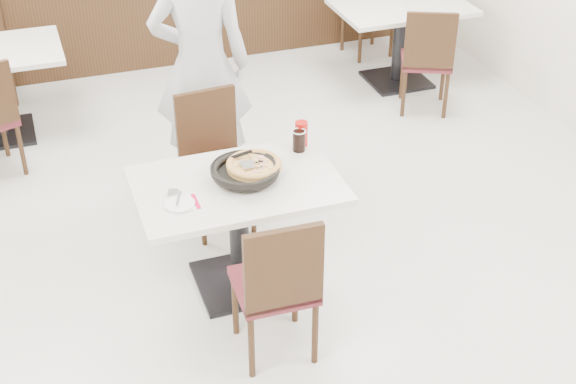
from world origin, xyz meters
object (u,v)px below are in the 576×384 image
object	(u,v)px
chair_near	(274,282)
bg_chair_right_far	(368,8)
red_cup	(301,134)
bg_table_right	(399,44)
main_table	(239,234)
diner_person	(201,65)
bg_chair_right_near	(426,58)
cola_glass	(299,141)
chair_far	(217,166)
pizza_pan	(245,173)
pizza	(254,167)
side_plate	(180,204)

from	to	relation	value
chair_near	bg_chair_right_far	distance (m)	4.37
red_cup	bg_table_right	bearing A→B (deg)	50.53
main_table	chair_near	xyz separation A→B (m)	(0.02, -0.62, 0.10)
diner_person	bg_chair_right_near	distance (m)	2.25
red_cup	bg_chair_right_far	world-z (taller)	bg_chair_right_far
cola_glass	chair_far	bearing A→B (deg)	134.06
bg_table_right	bg_chair_right_far	xyz separation A→B (m)	(0.00, 0.72, 0.10)
bg_table_right	pizza_pan	bearing A→B (deg)	-132.44
chair_far	pizza	world-z (taller)	chair_far
chair_near	bg_table_right	bearing A→B (deg)	55.62
red_cup	pizza	bearing A→B (deg)	-146.45
main_table	pizza_pan	xyz separation A→B (m)	(0.06, 0.01, 0.42)
chair_near	pizza_pan	distance (m)	0.71
bg_table_right	bg_chair_right_near	size ratio (longest dim) A/B	1.26
main_table	bg_chair_right_near	size ratio (longest dim) A/B	1.26
main_table	pizza	bearing A→B (deg)	18.75
pizza	red_cup	xyz separation A→B (m)	(0.39, 0.26, 0.02)
diner_person	bg_chair_right_far	distance (m)	2.91
main_table	pizza_pan	world-z (taller)	pizza_pan
chair_near	diner_person	bearing A→B (deg)	89.30
chair_near	pizza_pan	size ratio (longest dim) A/B	2.46
main_table	red_cup	world-z (taller)	red_cup
pizza_pan	bg_chair_right_near	distance (m)	2.85
pizza_pan	pizza	distance (m)	0.07
chair_far	cola_glass	distance (m)	0.70
pizza	red_cup	size ratio (longest dim) A/B	2.02
chair_near	red_cup	distance (m)	1.10
main_table	pizza	size ratio (longest dim) A/B	3.72
bg_chair_right_far	pizza	bearing A→B (deg)	49.19
cola_glass	pizza_pan	bearing A→B (deg)	-151.76
chair_far	diner_person	world-z (taller)	diner_person
chair_far	chair_near	bearing A→B (deg)	83.69
chair_near	cola_glass	world-z (taller)	chair_near
cola_glass	diner_person	world-z (taller)	diner_person
red_cup	bg_table_right	distance (m)	2.78
bg_chair_right_near	cola_glass	bearing A→B (deg)	-113.23
diner_person	bg_chair_right_near	xyz separation A→B (m)	(2.12, 0.60, -0.48)
main_table	chair_far	distance (m)	0.68
main_table	bg_table_right	distance (m)	3.30
chair_near	chair_far	xyz separation A→B (m)	(0.03, 1.29, 0.00)
chair_far	cola_glass	xyz separation A→B (m)	(0.42, -0.44, 0.34)
bg_chair_right_far	red_cup	bearing A→B (deg)	52.19
diner_person	bg_chair_right_near	size ratio (longest dim) A/B	2.02
pizza	cola_glass	bearing A→B (deg)	29.19
side_plate	pizza	bearing A→B (deg)	19.10
chair_near	red_cup	bearing A→B (deg)	63.85
bg_table_right	diner_person	bearing A→B (deg)	-151.22
chair_near	diner_person	distance (m)	1.92
red_cup	bg_table_right	xyz separation A→B (m)	(1.75, 2.12, -0.45)
chair_far	bg_table_right	size ratio (longest dim) A/B	0.79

